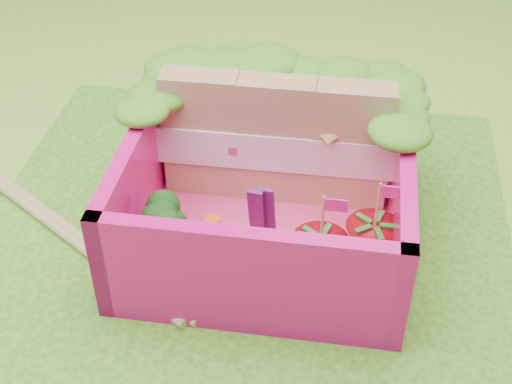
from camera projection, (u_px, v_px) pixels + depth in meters
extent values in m
plane|color=#83CE3A|center=(242.00, 243.00, 3.51)|extent=(14.00, 14.00, 0.00)
cube|color=#4E9B23|center=(242.00, 240.00, 3.50)|extent=(2.60, 2.60, 0.03)
cube|color=#FF4184|center=(268.00, 229.00, 3.51)|extent=(1.30, 1.30, 0.05)
cube|color=#FF158B|center=(284.00, 119.00, 3.83)|extent=(1.30, 0.07, 0.55)
cube|color=#FF158B|center=(247.00, 283.00, 2.88)|extent=(1.30, 0.07, 0.55)
cube|color=#FF158B|center=(142.00, 177.00, 3.43)|extent=(0.07, 1.30, 0.55)
cube|color=#FF158B|center=(400.00, 202.00, 3.28)|extent=(0.07, 1.30, 0.55)
ellipsoid|color=#227D16|center=(188.00, 60.00, 3.65)|extent=(0.30, 0.30, 0.11)
ellipsoid|color=#227D16|center=(227.00, 63.00, 3.63)|extent=(0.30, 0.30, 0.11)
ellipsoid|color=#227D16|center=(265.00, 66.00, 3.61)|extent=(0.30, 0.30, 0.11)
ellipsoid|color=#227D16|center=(305.00, 68.00, 3.58)|extent=(0.30, 0.30, 0.11)
ellipsoid|color=#227D16|center=(344.00, 71.00, 3.56)|extent=(0.30, 0.30, 0.11)
ellipsoid|color=#227D16|center=(385.00, 75.00, 3.53)|extent=(0.30, 0.30, 0.11)
ellipsoid|color=#227D16|center=(148.00, 108.00, 3.29)|extent=(0.27, 0.27, 0.10)
ellipsoid|color=#227D16|center=(156.00, 92.00, 3.40)|extent=(0.27, 0.27, 0.10)
ellipsoid|color=#227D16|center=(163.00, 78.00, 3.51)|extent=(0.27, 0.27, 0.10)
ellipsoid|color=#227D16|center=(170.00, 64.00, 3.62)|extent=(0.27, 0.27, 0.10)
ellipsoid|color=#227D16|center=(402.00, 129.00, 3.16)|extent=(0.27, 0.27, 0.10)
ellipsoid|color=#227D16|center=(402.00, 112.00, 3.26)|extent=(0.27, 0.27, 0.10)
ellipsoid|color=#227D16|center=(401.00, 97.00, 3.37)|extent=(0.27, 0.27, 0.10)
ellipsoid|color=#227D16|center=(401.00, 82.00, 3.48)|extent=(0.27, 0.27, 0.10)
cube|color=tan|center=(202.00, 133.00, 3.53)|extent=(0.37, 0.15, 0.66)
cube|color=tan|center=(276.00, 140.00, 3.49)|extent=(0.37, 0.15, 0.66)
cube|color=tan|center=(352.00, 146.00, 3.45)|extent=(0.37, 0.15, 0.66)
cube|color=white|center=(276.00, 145.00, 3.51)|extent=(1.20, 0.18, 0.20)
cylinder|color=#63A751|center=(164.00, 240.00, 3.30)|extent=(0.12, 0.12, 0.15)
ellipsoid|color=#144412|center=(161.00, 218.00, 3.22)|extent=(0.31, 0.31, 0.12)
cylinder|color=#FA5415|center=(194.00, 247.00, 3.20)|extent=(0.07, 0.07, 0.24)
cylinder|color=#FA5415|center=(213.00, 242.00, 3.20)|extent=(0.07, 0.07, 0.28)
cube|color=#551B60|center=(257.00, 218.00, 3.25)|extent=(0.07, 0.03, 0.38)
cube|color=#551B60|center=(267.00, 216.00, 3.26)|extent=(0.07, 0.03, 0.38)
cone|color=red|center=(319.00, 261.00, 3.12)|extent=(0.25, 0.25, 0.25)
cylinder|color=#DAB77B|center=(322.00, 219.00, 2.96)|extent=(0.01, 0.01, 0.24)
cube|color=#F929A8|center=(336.00, 205.00, 2.91)|extent=(0.10, 0.01, 0.06)
cone|color=red|center=(372.00, 248.00, 3.18)|extent=(0.25, 0.25, 0.25)
cylinder|color=#DAB77B|center=(378.00, 206.00, 3.03)|extent=(0.01, 0.01, 0.24)
cube|color=#F929A8|center=(392.00, 192.00, 2.97)|extent=(0.10, 0.01, 0.06)
cube|color=#5FA835|center=(370.00, 243.00, 3.36)|extent=(0.30, 0.24, 0.05)
cube|color=#5FA835|center=(369.00, 271.00, 3.21)|extent=(0.33, 0.16, 0.05)
cube|color=#5FA835|center=(298.00, 272.00, 3.21)|extent=(0.29, 0.26, 0.05)
cube|color=#5FA835|center=(310.00, 274.00, 3.20)|extent=(0.30, 0.24, 0.05)
cube|color=#E4C77D|center=(39.00, 215.00, 3.59)|extent=(1.80, 1.21, 0.05)
cube|color=#E4C77D|center=(51.00, 214.00, 3.60)|extent=(1.80, 1.21, 0.05)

